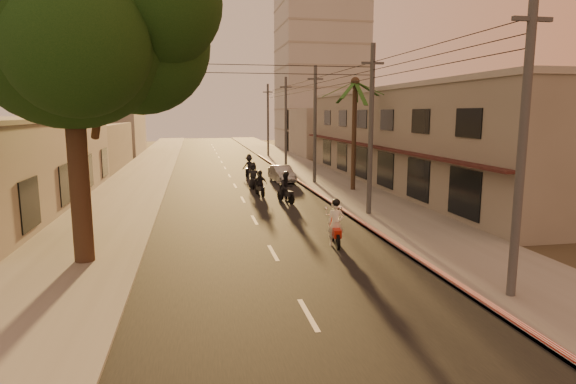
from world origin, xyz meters
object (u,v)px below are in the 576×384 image
scooter_mid_b (260,184)px  scooter_mid_a (286,188)px  parked_car (282,174)px  scooter_far_a (253,177)px  scooter_far_b (249,166)px  broadleaf_tree (81,25)px  palm_tree (355,88)px  scooter_red (336,225)px

scooter_mid_b → scooter_mid_a: bearing=-75.5°
scooter_mid_a → parked_car: (1.33, 8.90, -0.24)m
scooter_mid_b → scooter_far_a: scooter_far_a is taller
scooter_far_b → broadleaf_tree: bearing=-86.0°
scooter_mid_b → scooter_far_a: size_ratio=0.88×
broadleaf_tree → scooter_mid_b: size_ratio=6.94×
broadleaf_tree → scooter_mid_a: bearing=48.6°
parked_car → scooter_mid_b: bearing=-117.4°
broadleaf_tree → parked_car: bearing=61.5°
broadleaf_tree → scooter_mid_a: 15.78m
broadleaf_tree → parked_car: (10.48, 19.28, -7.82)m
palm_tree → scooter_red: 15.67m
palm_tree → scooter_red: bearing=-111.5°
palm_tree → scooter_mid_a: palm_tree is taller
scooter_red → scooter_mid_b: (-1.47, 12.57, -0.10)m
palm_tree → scooter_far_a: size_ratio=4.16×
palm_tree → broadleaf_tree: bearing=-136.5°
scooter_mid_b → parked_car: bearing=56.7°
palm_tree → parked_car: 9.41m
parked_car → broadleaf_tree: bearing=-123.3°
parked_car → scooter_far_a: bearing=-137.2°
broadleaf_tree → scooter_far_a: bearing=64.4°
scooter_far_a → scooter_far_b: scooter_far_b is taller
scooter_mid_a → scooter_mid_b: 2.97m
scooter_far_a → parked_car: 3.92m
scooter_red → parked_car: 18.82m
palm_tree → scooter_far_a: (-6.77, 2.54, -6.28)m
broadleaf_tree → palm_tree: (14.61, 13.86, -1.33)m
scooter_red → parked_car: scooter_red is taller
broadleaf_tree → scooter_mid_a: (9.15, 10.38, -7.58)m
palm_tree → scooter_red: size_ratio=4.05×
broadleaf_tree → palm_tree: bearing=43.5°
scooter_mid_a → parked_car: 9.00m
scooter_mid_a → parked_car: scooter_mid_a is taller
parked_car → palm_tree: bearing=-57.5°
scooter_mid_b → scooter_far_b: scooter_far_b is taller
scooter_mid_a → scooter_far_a: bearing=83.3°
scooter_far_a → scooter_mid_a: bearing=-71.4°
broadleaf_tree → palm_tree: broadleaf_tree is taller
scooter_far_a → scooter_far_b: size_ratio=1.00×
scooter_far_b → palm_tree: bearing=-31.2°
scooter_red → scooter_mid_a: bearing=98.6°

